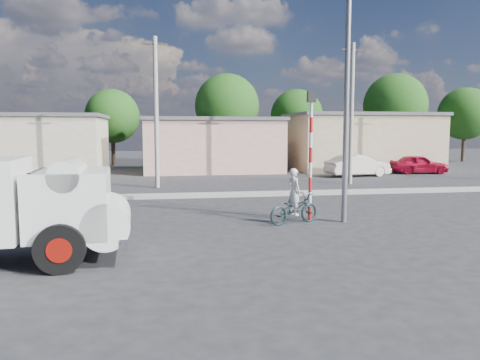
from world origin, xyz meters
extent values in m
plane|color=#272729|center=(0.00, 0.00, 0.00)|extent=(120.00, 120.00, 0.00)
cube|color=#99968E|center=(0.00, 8.00, 0.08)|extent=(40.00, 0.80, 0.16)
cylinder|color=black|center=(-3.89, -3.25, 0.54)|extent=(1.10, 0.38, 1.08)
cylinder|color=#9E130B|center=(-3.89, -3.25, 0.54)|extent=(0.55, 0.39, 0.53)
cylinder|color=black|center=(-4.02, -1.18, 0.54)|extent=(1.10, 0.38, 1.08)
cylinder|color=#9E130B|center=(-4.02, -1.18, 0.54)|extent=(0.55, 0.39, 0.53)
cube|color=white|center=(-3.86, -2.21, 1.38)|extent=(1.90, 2.13, 1.53)
cylinder|color=white|center=(-3.02, -2.16, 0.94)|extent=(1.21, 2.09, 1.08)
cylinder|color=white|center=(-3.86, -2.21, 2.07)|extent=(0.81, 2.06, 0.69)
cube|color=silver|center=(-2.63, -2.13, 0.54)|extent=(0.27, 2.13, 0.28)
cube|color=black|center=(-4.55, -2.25, 1.82)|extent=(0.18, 1.68, 0.69)
imported|color=#16262A|center=(2.55, 1.17, 0.50)|extent=(2.01, 1.32, 1.00)
imported|color=silver|center=(2.55, 1.17, 0.77)|extent=(0.55, 0.66, 1.54)
imported|color=silver|center=(11.26, 16.16, 0.72)|extent=(4.60, 2.28, 1.45)
imported|color=#A30924|center=(16.46, 17.39, 0.68)|extent=(4.17, 2.19, 1.36)
cylinder|color=red|center=(3.20, 1.50, 0.25)|extent=(0.11, 0.11, 0.50)
cylinder|color=white|center=(3.20, 1.50, 0.75)|extent=(0.11, 0.11, 0.50)
cylinder|color=red|center=(3.20, 1.50, 1.25)|extent=(0.11, 0.11, 0.50)
cylinder|color=white|center=(3.20, 1.50, 1.75)|extent=(0.11, 0.11, 0.50)
cylinder|color=red|center=(3.20, 1.50, 2.25)|extent=(0.11, 0.11, 0.50)
cylinder|color=white|center=(3.20, 1.50, 2.75)|extent=(0.11, 0.11, 0.50)
cylinder|color=red|center=(3.20, 1.50, 3.25)|extent=(0.11, 0.11, 0.50)
cylinder|color=white|center=(3.20, 1.50, 3.75)|extent=(0.11, 0.11, 0.50)
cube|color=black|center=(3.20, 1.50, 4.18)|extent=(0.28, 0.18, 0.36)
cylinder|color=slate|center=(4.30, 1.20, 4.50)|extent=(0.18, 0.18, 9.00)
cube|color=#C0B291|center=(-12.00, 22.00, 2.00)|extent=(12.00, 7.00, 4.00)
cube|color=#59595B|center=(-12.00, 22.00, 4.12)|extent=(12.30, 7.30, 0.24)
cube|color=tan|center=(2.00, 22.00, 1.90)|extent=(10.00, 7.00, 3.80)
cube|color=#59595B|center=(2.00, 22.00, 3.92)|extent=(10.30, 7.30, 0.24)
cube|color=tan|center=(14.00, 22.00, 2.10)|extent=(11.00, 7.00, 4.20)
cube|color=#59595B|center=(14.00, 22.00, 4.32)|extent=(11.30, 7.30, 0.24)
cylinder|color=#38281E|center=(-6.00, 29.00, 1.74)|extent=(0.36, 0.36, 3.47)
sphere|color=#295B1B|center=(-6.00, 29.00, 4.34)|extent=(4.71, 4.71, 4.71)
cylinder|color=#38281E|center=(4.00, 28.00, 2.10)|extent=(0.36, 0.36, 4.20)
sphere|color=#295B1B|center=(4.00, 28.00, 5.25)|extent=(5.70, 5.70, 5.70)
cylinder|color=#38281E|center=(11.00, 30.00, 1.82)|extent=(0.36, 0.36, 3.64)
sphere|color=#295B1B|center=(11.00, 30.00, 4.55)|extent=(4.94, 4.94, 4.94)
cylinder|color=#38281E|center=(20.00, 28.00, 2.18)|extent=(0.36, 0.36, 4.37)
sphere|color=#295B1B|center=(20.00, 28.00, 5.46)|extent=(5.93, 5.93, 5.93)
cylinder|color=#38281E|center=(28.00, 29.00, 1.90)|extent=(0.36, 0.36, 3.81)
sphere|color=#295B1B|center=(28.00, 29.00, 4.76)|extent=(5.17, 5.17, 5.17)
cylinder|color=#99968E|center=(-2.00, 12.00, 4.00)|extent=(0.24, 0.24, 8.00)
cube|color=#38281E|center=(-2.00, 12.00, 7.60)|extent=(1.40, 0.08, 0.08)
cylinder|color=#99968E|center=(9.00, 12.00, 4.00)|extent=(0.24, 0.24, 8.00)
cube|color=#38281E|center=(9.00, 12.00, 7.60)|extent=(1.40, 0.08, 0.08)
camera|label=1|loc=(-1.68, -13.55, 3.06)|focal=35.00mm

